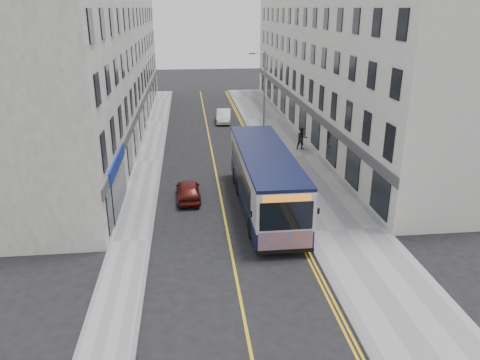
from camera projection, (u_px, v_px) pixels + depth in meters
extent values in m
plane|color=black|center=(227.00, 227.00, 25.26)|extent=(140.00, 140.00, 0.00)
cube|color=#939396|center=(292.00, 157.00, 37.09)|extent=(4.50, 64.00, 0.12)
cube|color=#939396|center=(149.00, 161.00, 35.91)|extent=(2.00, 64.00, 0.12)
cube|color=slate|center=(264.00, 157.00, 36.85)|extent=(0.18, 64.00, 0.13)
cube|color=slate|center=(162.00, 161.00, 36.01)|extent=(0.18, 64.00, 0.13)
cube|color=gold|center=(214.00, 160.00, 36.45)|extent=(0.12, 64.00, 0.01)
cube|color=gold|center=(258.00, 158.00, 36.82)|extent=(0.10, 64.00, 0.01)
cube|color=gold|center=(261.00, 158.00, 36.84)|extent=(0.10, 64.00, 0.01)
cube|color=silver|center=(329.00, 61.00, 43.80)|extent=(6.00, 46.00, 13.00)
cube|color=white|center=(105.00, 63.00, 41.65)|extent=(6.00, 46.00, 13.00)
cylinder|color=gray|center=(264.00, 103.00, 37.38)|extent=(0.14, 0.14, 8.00)
cylinder|color=gray|center=(259.00, 53.00, 35.97)|extent=(1.00, 0.08, 0.08)
cube|color=gray|center=(252.00, 53.00, 35.94)|extent=(0.50, 0.18, 0.12)
cube|color=black|center=(264.00, 195.00, 27.35)|extent=(2.75, 12.09, 0.99)
cube|color=silver|center=(265.00, 171.00, 26.83)|extent=(2.75, 12.09, 1.98)
cube|color=black|center=(265.00, 153.00, 26.46)|extent=(2.77, 12.09, 0.18)
cube|color=black|center=(240.00, 171.00, 27.38)|extent=(0.04, 9.45, 1.26)
cube|color=black|center=(286.00, 170.00, 27.67)|extent=(0.04, 9.45, 1.26)
cube|color=black|center=(286.00, 216.00, 21.22)|extent=(2.47, 0.04, 1.37)
cube|color=#E55313|center=(285.00, 242.00, 21.67)|extent=(2.58, 0.04, 1.04)
cube|color=orange|center=(287.00, 199.00, 20.90)|extent=(2.20, 0.04, 0.31)
cylinder|color=black|center=(252.00, 228.00, 23.95)|extent=(0.31, 1.10, 1.10)
cylinder|color=black|center=(299.00, 226.00, 24.21)|extent=(0.31, 1.10, 1.10)
cylinder|color=black|center=(239.00, 186.00, 29.59)|extent=(0.31, 1.10, 1.10)
cylinder|color=black|center=(277.00, 184.00, 29.85)|extent=(0.31, 1.10, 1.10)
cylinder|color=black|center=(236.00, 176.00, 31.43)|extent=(0.31, 1.10, 1.10)
cylinder|color=black|center=(272.00, 174.00, 31.69)|extent=(0.31, 1.10, 1.10)
imported|color=black|center=(298.00, 194.00, 28.01)|extent=(2.28, 1.28, 1.13)
imported|color=olive|center=(279.00, 154.00, 34.87)|extent=(0.69, 0.59, 1.61)
imported|color=black|center=(302.00, 139.00, 38.44)|extent=(0.95, 0.77, 1.84)
imported|color=silver|center=(224.00, 116.00, 48.24)|extent=(1.72, 4.10, 1.32)
imported|color=#51110D|center=(188.00, 190.00, 28.74)|extent=(1.56, 3.62, 1.22)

